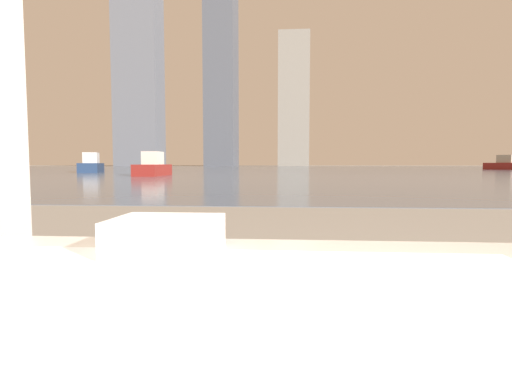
% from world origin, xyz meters
% --- Properties ---
extents(towel_stack, '(0.24, 0.20, 0.08)m').
position_xyz_m(towel_stack, '(-0.00, 0.96, 0.60)').
color(towel_stack, white).
rests_on(towel_stack, bathtub).
extents(harbor_water, '(180.00, 110.00, 0.01)m').
position_xyz_m(harbor_water, '(0.00, 62.00, 0.01)').
color(harbor_water, slate).
rests_on(harbor_water, ground_plane).
extents(harbor_boat_0, '(4.21, 5.85, 2.09)m').
position_xyz_m(harbor_boat_0, '(-33.40, 47.45, 0.75)').
color(harbor_boat_0, navy).
rests_on(harbor_boat_0, harbor_water).
extents(harbor_boat_1, '(4.01, 4.89, 1.79)m').
position_xyz_m(harbor_boat_1, '(26.86, 50.82, 0.64)').
color(harbor_boat_1, maroon).
rests_on(harbor_boat_1, harbor_water).
extents(harbor_boat_3, '(2.86, 4.71, 1.67)m').
position_xyz_m(harbor_boat_3, '(-16.21, 32.68, 0.60)').
color(harbor_boat_3, navy).
rests_on(harbor_boat_3, harbor_water).
extents(harbor_boat_4, '(1.48, 3.98, 1.48)m').
position_xyz_m(harbor_boat_4, '(-7.91, 24.02, 0.53)').
color(harbor_boat_4, maroon).
rests_on(harbor_boat_4, harbor_water).
extents(skyline_tower_0, '(12.98, 9.32, 84.13)m').
position_xyz_m(skyline_tower_0, '(-43.90, 118.00, 42.07)').
color(skyline_tower_0, slate).
rests_on(skyline_tower_0, ground_plane).
extents(skyline_tower_1, '(8.41, 13.72, 52.18)m').
position_xyz_m(skyline_tower_1, '(-18.95, 118.00, 26.09)').
color(skyline_tower_1, '#4C515B').
rests_on(skyline_tower_1, ground_plane).
extents(skyline_tower_2, '(8.90, 7.58, 38.04)m').
position_xyz_m(skyline_tower_2, '(2.11, 118.00, 19.02)').
color(skyline_tower_2, gray).
rests_on(skyline_tower_2, ground_plane).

